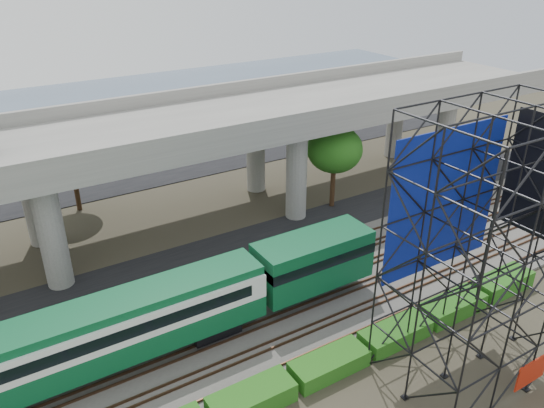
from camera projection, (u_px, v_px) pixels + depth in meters
ground at (274, 335)px, 32.78m from camera, size 140.00×140.00×0.00m
ballast_bed at (258, 316)px, 34.27m from camera, size 90.00×12.00×0.20m
service_road at (202, 258)px, 40.80m from camera, size 90.00×5.00×0.08m
parking_lot at (113, 162)px, 58.81m from camera, size 90.00×18.00×0.08m
harbor_water at (68, 114)px, 75.67m from camera, size 140.00×40.00×0.03m
rail_tracks at (257, 314)px, 34.19m from camera, size 90.00×9.52×0.16m
commuter_train at (139, 321)px, 29.47m from camera, size 29.30×3.06×4.30m
overpass at (150, 140)px, 40.80m from camera, size 80.00×12.00×12.40m
scaffold_tower at (485, 254)px, 27.04m from camera, size 9.36×6.36×15.00m
hedge_strip at (329, 364)px, 29.71m from camera, size 34.60×1.80×1.20m
trees at (111, 179)px, 40.53m from camera, size 40.94×16.94×7.69m
parked_cars at (113, 157)px, 58.39m from camera, size 36.54×9.18×1.31m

